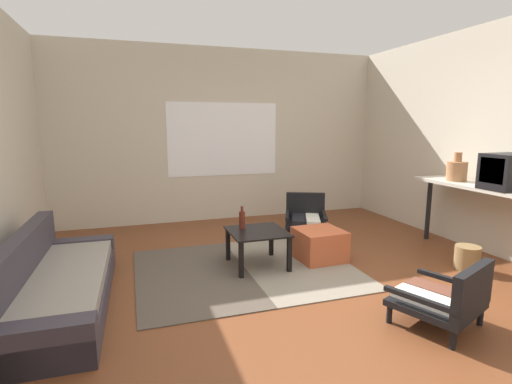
# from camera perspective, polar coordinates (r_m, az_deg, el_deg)

# --- Properties ---
(ground_plane) EXTENTS (7.80, 7.80, 0.00)m
(ground_plane) POSITION_cam_1_polar(r_m,az_deg,el_deg) (3.70, 6.73, -14.62)
(ground_plane) COLOR brown
(far_wall_with_window) EXTENTS (5.60, 0.13, 2.70)m
(far_wall_with_window) POSITION_cam_1_polar(r_m,az_deg,el_deg) (6.27, -4.97, 8.30)
(far_wall_with_window) COLOR beige
(far_wall_with_window) RESTS_ON ground
(side_wall_right) EXTENTS (0.12, 6.60, 2.70)m
(side_wall_right) POSITION_cam_1_polar(r_m,az_deg,el_deg) (5.29, 32.87, 6.42)
(side_wall_right) COLOR beige
(side_wall_right) RESTS_ON ground
(area_rug) EXTENTS (2.27, 1.89, 0.01)m
(area_rug) POSITION_cam_1_polar(r_m,az_deg,el_deg) (4.21, -1.56, -11.31)
(area_rug) COLOR #4C4238
(area_rug) RESTS_ON ground
(couch) EXTENTS (0.78, 2.06, 0.63)m
(couch) POSITION_cam_1_polar(r_m,az_deg,el_deg) (3.75, -27.66, -12.07)
(couch) COLOR #38333D
(couch) RESTS_ON ground
(coffee_table) EXTENTS (0.60, 0.62, 0.40)m
(coffee_table) POSITION_cam_1_polar(r_m,az_deg,el_deg) (4.19, 0.20, -6.68)
(coffee_table) COLOR black
(coffee_table) RESTS_ON ground
(armchair_by_window) EXTENTS (0.75, 0.77, 0.55)m
(armchair_by_window) POSITION_cam_1_polar(r_m,az_deg,el_deg) (5.51, 7.33, -3.52)
(armchair_by_window) COLOR black
(armchair_by_window) RESTS_ON ground
(armchair_striped_foreground) EXTENTS (0.75, 0.75, 0.53)m
(armchair_striped_foreground) POSITION_cam_1_polar(r_m,az_deg,el_deg) (3.35, 26.28, -13.77)
(armchair_striped_foreground) COLOR black
(armchair_striped_foreground) RESTS_ON ground
(ottoman_orange) EXTENTS (0.52, 0.52, 0.35)m
(ottoman_orange) POSITION_cam_1_polar(r_m,az_deg,el_deg) (4.50, 9.33, -7.70)
(ottoman_orange) COLOR #BC5633
(ottoman_orange) RESTS_ON ground
(console_shelf) EXTENTS (0.45, 1.81, 0.85)m
(console_shelf) POSITION_cam_1_polar(r_m,az_deg,el_deg) (5.02, 30.89, -0.22)
(console_shelf) COLOR beige
(console_shelf) RESTS_ON ground
(crt_television) EXTENTS (0.46, 0.36, 0.38)m
(crt_television) POSITION_cam_1_polar(r_m,az_deg,el_deg) (4.84, 33.17, 2.53)
(crt_television) COLOR black
(crt_television) RESTS_ON console_shelf
(clay_vase) EXTENTS (0.23, 0.23, 0.35)m
(clay_vase) POSITION_cam_1_polar(r_m,az_deg,el_deg) (5.28, 27.56, 2.85)
(clay_vase) COLOR #A87047
(clay_vase) RESTS_ON console_shelf
(glass_bottle) EXTENTS (0.07, 0.07, 0.25)m
(glass_bottle) POSITION_cam_1_polar(r_m,az_deg,el_deg) (4.25, -2.07, -4.04)
(glass_bottle) COLOR #5B2319
(glass_bottle) RESTS_ON coffee_table
(wicker_basket) EXTENTS (0.26, 0.26, 0.26)m
(wicker_basket) POSITION_cam_1_polar(r_m,az_deg,el_deg) (4.75, 28.76, -8.51)
(wicker_basket) COLOR olive
(wicker_basket) RESTS_ON ground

